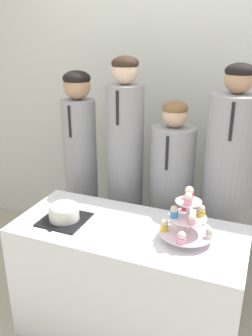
{
  "coord_description": "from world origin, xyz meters",
  "views": [
    {
      "loc": [
        0.64,
        -1.32,
        1.78
      ],
      "look_at": [
        -0.02,
        0.32,
        1.1
      ],
      "focal_mm": 38.0,
      "sensor_mm": 36.0,
      "label": 1
    }
  ],
  "objects_px": {
    "cupcake_stand": "(187,219)",
    "cake_knife": "(53,232)",
    "student_0": "(81,176)",
    "round_cake": "(64,212)",
    "student_2": "(170,205)",
    "student_3": "(226,199)",
    "student_1": "(125,178)"
  },
  "relations": [
    {
      "from": "cake_knife",
      "to": "student_3",
      "type": "xyz_separation_m",
      "value": [
        0.82,
        0.76,
        0.01
      ]
    },
    {
      "from": "student_0",
      "to": "round_cake",
      "type": "bearing_deg",
      "value": -69.55
    },
    {
      "from": "cupcake_stand",
      "to": "student_0",
      "type": "bearing_deg",
      "value": 149.27
    },
    {
      "from": "cupcake_stand",
      "to": "student_3",
      "type": "xyz_separation_m",
      "value": [
        0.14,
        0.55,
        -0.11
      ]
    },
    {
      "from": "cupcake_stand",
      "to": "student_2",
      "type": "xyz_separation_m",
      "value": [
        -0.23,
        0.55,
        -0.23
      ]
    },
    {
      "from": "cake_knife",
      "to": "cupcake_stand",
      "type": "height_order",
      "value": "cupcake_stand"
    },
    {
      "from": "round_cake",
      "to": "cake_knife",
      "type": "distance_m",
      "value": 0.15
    },
    {
      "from": "cupcake_stand",
      "to": "student_3",
      "type": "relative_size",
      "value": 0.18
    },
    {
      "from": "round_cake",
      "to": "student_1",
      "type": "bearing_deg",
      "value": 78.53
    },
    {
      "from": "cupcake_stand",
      "to": "student_0",
      "type": "xyz_separation_m",
      "value": [
        -0.93,
        0.55,
        -0.11
      ]
    },
    {
      "from": "student_0",
      "to": "student_1",
      "type": "distance_m",
      "value": 0.36
    },
    {
      "from": "round_cake",
      "to": "student_1",
      "type": "xyz_separation_m",
      "value": [
        0.13,
        0.62,
        -0.01
      ]
    },
    {
      "from": "cupcake_stand",
      "to": "cake_knife",
      "type": "bearing_deg",
      "value": -162.94
    },
    {
      "from": "round_cake",
      "to": "cupcake_stand",
      "type": "distance_m",
      "value": 0.7
    },
    {
      "from": "round_cake",
      "to": "cupcake_stand",
      "type": "xyz_separation_m",
      "value": [
        0.7,
        0.07,
        0.07
      ]
    },
    {
      "from": "cupcake_stand",
      "to": "round_cake",
      "type": "bearing_deg",
      "value": -174.24
    },
    {
      "from": "round_cake",
      "to": "cake_knife",
      "type": "xyz_separation_m",
      "value": [
        0.01,
        -0.14,
        -0.05
      ]
    },
    {
      "from": "cupcake_stand",
      "to": "student_1",
      "type": "bearing_deg",
      "value": 135.94
    },
    {
      "from": "cake_knife",
      "to": "student_3",
      "type": "distance_m",
      "value": 1.12
    },
    {
      "from": "round_cake",
      "to": "student_0",
      "type": "xyz_separation_m",
      "value": [
        -0.23,
        0.62,
        -0.05
      ]
    },
    {
      "from": "cupcake_stand",
      "to": "student_2",
      "type": "bearing_deg",
      "value": 112.59
    },
    {
      "from": "cake_knife",
      "to": "student_0",
      "type": "height_order",
      "value": "student_0"
    },
    {
      "from": "cake_knife",
      "to": "student_0",
      "type": "xyz_separation_m",
      "value": [
        -0.24,
        0.76,
        0.01
      ]
    },
    {
      "from": "student_0",
      "to": "cake_knife",
      "type": "bearing_deg",
      "value": -72.38
    },
    {
      "from": "student_0",
      "to": "student_2",
      "type": "distance_m",
      "value": 0.71
    },
    {
      "from": "student_3",
      "to": "cake_knife",
      "type": "bearing_deg",
      "value": -137.16
    },
    {
      "from": "student_1",
      "to": "student_3",
      "type": "xyz_separation_m",
      "value": [
        0.71,
        0.0,
        -0.03
      ]
    },
    {
      "from": "round_cake",
      "to": "cake_knife",
      "type": "relative_size",
      "value": 1.04
    },
    {
      "from": "cake_knife",
      "to": "student_2",
      "type": "height_order",
      "value": "student_2"
    },
    {
      "from": "round_cake",
      "to": "student_3",
      "type": "relative_size",
      "value": 0.16
    },
    {
      "from": "cupcake_stand",
      "to": "student_0",
      "type": "distance_m",
      "value": 1.09
    },
    {
      "from": "student_0",
      "to": "student_1",
      "type": "bearing_deg",
      "value": 0.0
    }
  ]
}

